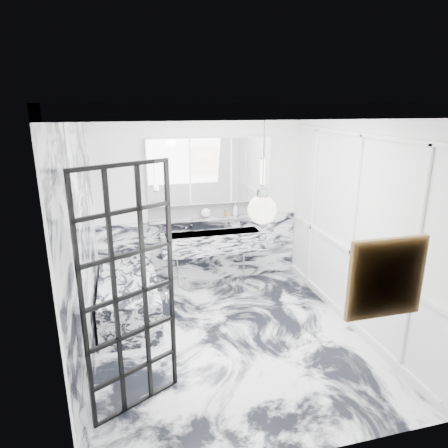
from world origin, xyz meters
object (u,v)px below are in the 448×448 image
object	(u,v)px
bathtub	(129,297)
mirror_cabinet	(210,171)
crittall_door	(130,295)
trough_sink	(213,242)

from	to	relation	value
bathtub	mirror_cabinet	bearing A→B (deg)	32.06
mirror_cabinet	bathtub	distance (m)	2.20
crittall_door	mirror_cabinet	world-z (taller)	crittall_door
crittall_door	mirror_cabinet	bearing A→B (deg)	34.95
crittall_door	mirror_cabinet	xyz separation A→B (m)	(1.30, 2.57, 0.66)
trough_sink	bathtub	world-z (taller)	trough_sink
crittall_door	trough_sink	distance (m)	2.76
bathtub	trough_sink	bearing A→B (deg)	26.48
trough_sink	mirror_cabinet	distance (m)	1.10
trough_sink	bathtub	distance (m)	1.55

